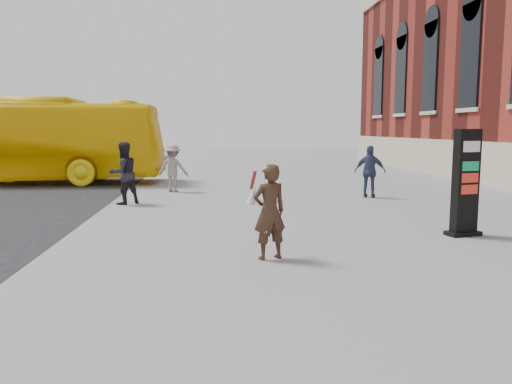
{
  "coord_description": "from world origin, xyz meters",
  "views": [
    {
      "loc": [
        -1.81,
        -9.34,
        2.32
      ],
      "look_at": [
        -0.94,
        0.35,
        1.09
      ],
      "focal_mm": 35.0,
      "sensor_mm": 36.0,
      "label": 1
    }
  ],
  "objects": [
    {
      "name": "ground",
      "position": [
        0.0,
        0.0,
        0.0
      ],
      "size": [
        100.0,
        100.0,
        0.0
      ],
      "primitive_type": "plane",
      "color": "#9E9EA3"
    },
    {
      "name": "info_pylon",
      "position": [
        3.67,
        0.96,
        1.16
      ],
      "size": [
        0.81,
        0.52,
        2.32
      ],
      "rotation": [
        0.0,
        0.0,
        0.22
      ],
      "color": "black",
      "rests_on": "ground"
    },
    {
      "name": "woman",
      "position": [
        -0.8,
        -0.64,
        0.88
      ],
      "size": [
        0.78,
        0.75,
        1.71
      ],
      "rotation": [
        0.0,
        0.0,
        3.47
      ],
      "color": "#382717",
      "rests_on": "ground"
    },
    {
      "name": "bus",
      "position": [
        -10.46,
        12.86,
        1.8
      ],
      "size": [
        13.05,
        3.43,
        3.61
      ],
      "primitive_type": "imported",
      "rotation": [
        0.0,
        0.0,
        1.54
      ],
      "color": "yellow",
      "rests_on": "road"
    },
    {
      "name": "pedestrian_a",
      "position": [
        -4.52,
        6.29,
        0.96
      ],
      "size": [
        1.19,
        1.15,
        1.93
      ],
      "primitive_type": "imported",
      "rotation": [
        0.0,
        0.0,
        3.79
      ],
      "color": "black",
      "rests_on": "ground"
    },
    {
      "name": "pedestrian_b",
      "position": [
        -3.24,
        9.32,
        0.88
      ],
      "size": [
        1.28,
        0.96,
        1.76
      ],
      "primitive_type": "imported",
      "rotation": [
        0.0,
        0.0,
        2.84
      ],
      "color": "gray",
      "rests_on": "ground"
    },
    {
      "name": "pedestrian_c",
      "position": [
        3.54,
        7.09,
        0.89
      ],
      "size": [
        1.12,
        0.82,
        1.77
      ],
      "primitive_type": "imported",
      "rotation": [
        0.0,
        0.0,
        2.72
      ],
      "color": "#364063",
      "rests_on": "ground"
    }
  ]
}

